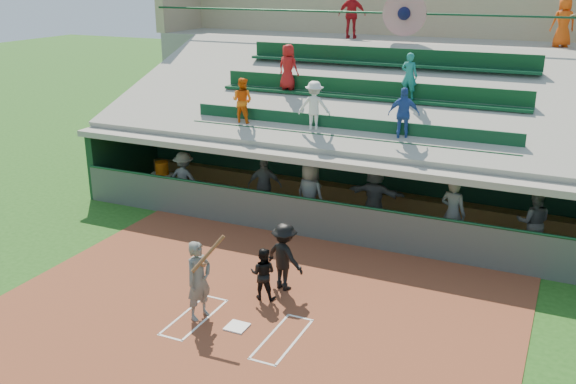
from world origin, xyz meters
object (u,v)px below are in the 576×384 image
at_px(batter_at_plate, 199,280).
at_px(white_table, 162,184).
at_px(home_plate, 237,327).
at_px(water_cooler, 162,168).
at_px(catcher, 263,274).

bearing_deg(batter_at_plate, white_table, 130.62).
distance_m(home_plate, water_cooler, 8.99).
bearing_deg(white_table, catcher, -53.15).
relative_size(home_plate, batter_at_plate, 0.22).
bearing_deg(home_plate, batter_at_plate, 176.25).
bearing_deg(batter_at_plate, catcher, 57.24).
bearing_deg(white_table, batter_at_plate, -63.76).
relative_size(home_plate, water_cooler, 1.02).
bearing_deg(batter_at_plate, water_cooler, 130.30).
bearing_deg(catcher, batter_at_plate, 46.14).
distance_m(catcher, water_cooler, 7.99).
height_order(batter_at_plate, white_table, batter_at_plate).
distance_m(batter_at_plate, catcher, 1.56).
bearing_deg(home_plate, white_table, 134.78).
height_order(catcher, white_table, catcher).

